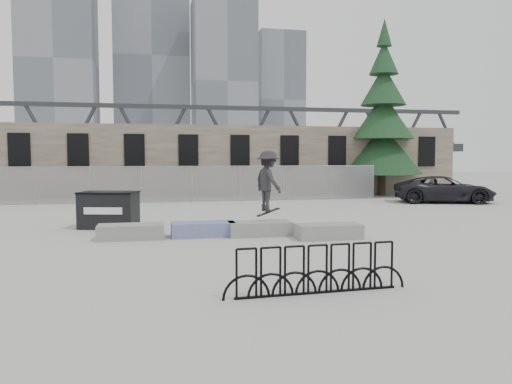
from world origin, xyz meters
The scene contains 14 objects.
ground centered at (0.00, 0.00, 0.00)m, with size 120.00×120.00×0.00m, color #A3A39E.
stone_wall centered at (0.00, 16.24, 2.26)m, with size 36.00×2.58×4.50m.
chainlink_fence centered at (0.00, 12.50, 1.04)m, with size 22.06×0.06×2.02m.
planter_far_left centered at (-2.83, -0.04, 0.25)m, with size 2.00×0.90×0.45m.
planter_center_left centered at (-0.61, 0.01, 0.25)m, with size 2.00×0.90×0.45m.
planter_center_right centered at (1.19, -0.20, 0.25)m, with size 2.00×0.90×0.45m.
planter_offset centered at (3.15, -1.21, 0.25)m, with size 2.00×0.90×0.45m.
dumpster centered at (-3.70, 2.60, 0.65)m, with size 2.20×1.66×1.29m.
bike_rack centered at (0.80, -7.10, 0.44)m, with size 3.59×0.26×0.90m.
spruce_tree centered at (12.69, 14.82, 4.55)m, with size 5.21×5.21×11.50m.
skyline_towers centered at (-1.01, 93.81, 20.79)m, with size 58.00×28.00×48.00m.
truss_bridge centered at (10.00, 55.00, 4.13)m, with size 70.00×3.00×9.80m.
suv centered at (13.67, 9.13, 0.74)m, with size 2.44×5.29×1.47m, color black.
skateboarder centered at (1.57, 0.27, 1.72)m, with size 1.12×1.47×2.17m.
Camera 1 is at (-2.15, -15.73, 2.51)m, focal length 35.00 mm.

